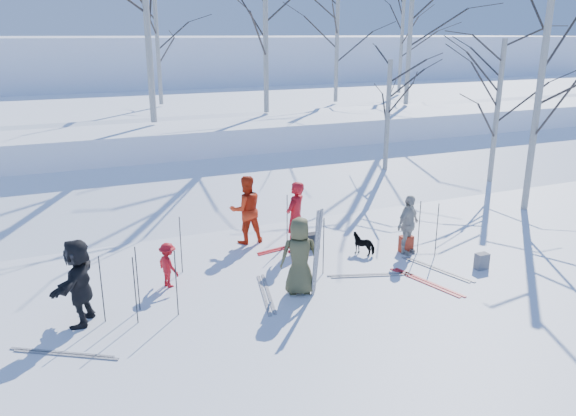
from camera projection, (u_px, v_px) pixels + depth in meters
name	position (u px, v px, depth m)	size (l,w,h in m)	color
ground	(315.00, 283.00, 12.30)	(120.00, 120.00, 0.00)	white
snow_ramp	(221.00, 196.00, 18.38)	(70.00, 9.50, 1.40)	white
snow_plateau	(159.00, 126.00, 26.88)	(70.00, 18.00, 2.20)	white
far_hill	(107.00, 76.00, 44.97)	(90.00, 30.00, 6.00)	white
skier_olive_center	(300.00, 256.00, 11.61)	(0.81, 0.53, 1.66)	#49492C
skier_red_north	(295.00, 217.00, 13.86)	(0.65, 0.43, 1.79)	red
skier_redor_behind	(246.00, 210.00, 14.46)	(0.87, 0.68, 1.79)	red
skier_red_seated	(168.00, 265.00, 12.01)	(0.64, 0.37, 0.99)	red
skier_cream_east	(408.00, 225.00, 13.75)	(0.88, 0.37, 1.50)	beige
skier_grey_west	(79.00, 282.00, 10.39)	(1.55, 0.49, 1.67)	black
dog	(364.00, 244.00, 13.88)	(0.28, 0.62, 0.53)	black
upright_ski_left	(315.00, 254.00, 11.41)	(0.07, 0.02, 1.90)	silver
upright_ski_right	(318.00, 251.00, 11.53)	(0.07, 0.02, 1.90)	silver
ski_pair_a	(437.00, 269.00, 13.01)	(0.71, 1.88, 0.02)	silver
ski_pair_b	(426.00, 282.00, 12.33)	(0.68, 1.89, 0.02)	#B4191E
ski_pair_c	(266.00, 294.00, 11.77)	(0.64, 1.89, 0.02)	silver
ski_pair_d	(64.00, 354.00, 9.57)	(1.72, 1.18, 0.02)	silver
ski_pair_e	(289.00, 246.00, 14.39)	(1.90, 0.57, 0.02)	#B4191E
ski_pair_f	(371.00, 275.00, 12.68)	(1.87, 0.78, 0.02)	silver
ski_pole_a	(437.00, 230.00, 13.64)	(0.02, 0.02, 1.34)	black
ski_pole_b	(287.00, 220.00, 14.37)	(0.02, 0.02, 1.34)	black
ski_pole_c	(176.00, 283.00, 10.72)	(0.02, 0.02, 1.34)	black
ski_pole_d	(181.00, 245.00, 12.66)	(0.02, 0.02, 1.34)	black
ski_pole_e	(419.00, 227.00, 13.84)	(0.02, 0.02, 1.34)	black
ski_pole_f	(135.00, 291.00, 10.42)	(0.02, 0.02, 1.34)	black
ski_pole_g	(102.00, 289.00, 10.46)	(0.02, 0.02, 1.34)	black
ski_pole_h	(323.00, 246.00, 12.60)	(0.02, 0.02, 1.34)	black
ski_pole_i	(137.00, 279.00, 10.91)	(0.02, 0.02, 1.34)	black
ski_pole_j	(295.00, 214.00, 14.84)	(0.02, 0.02, 1.34)	black
backpack_red	(406.00, 244.00, 14.01)	(0.32, 0.22, 0.42)	#A32D19
backpack_grey	(482.00, 261.00, 13.00)	(0.30, 0.20, 0.38)	slate
backpack_dark	(312.00, 241.00, 14.24)	(0.34, 0.24, 0.40)	black
birch_plateau_a	(402.00, 41.00, 29.29)	(4.30, 4.30, 5.29)	silver
birch_plateau_b	(411.00, 20.00, 24.11)	(5.60, 5.60, 7.14)	silver
birch_plateau_c	(266.00, 31.00, 21.70)	(4.98, 4.98, 6.26)	silver
birch_plateau_d	(337.00, 45.00, 25.40)	(4.15, 4.15, 5.07)	silver
birch_plateau_f	(158.00, 46.00, 24.44)	(4.09, 4.09, 4.99)	silver
birch_plateau_g	(146.00, 6.00, 18.93)	(6.10, 6.10, 7.86)	silver
birch_edge_b	(538.00, 104.00, 16.53)	(5.13, 5.13, 6.47)	silver
birch_edge_c	(497.00, 115.00, 19.31)	(4.16, 4.16, 5.09)	silver
birch_edge_e	(387.00, 125.00, 19.35)	(3.69, 3.69, 4.41)	silver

